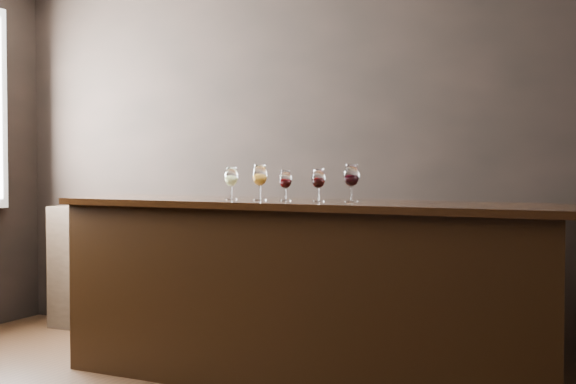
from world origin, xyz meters
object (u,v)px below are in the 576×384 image
at_px(glass_white, 231,178).
at_px(glass_red_c, 351,176).
at_px(glass_red_a, 285,180).
at_px(bar_counter, 304,298).
at_px(back_bar_shelf, 206,274).
at_px(glass_red_b, 318,179).
at_px(glass_amber, 260,176).

height_order(glass_white, glass_red_c, glass_red_c).
height_order(glass_red_a, glass_red_c, glass_red_c).
relative_size(bar_counter, glass_white, 15.38).
relative_size(back_bar_shelf, glass_red_b, 14.40).
height_order(glass_amber, glass_red_b, glass_amber).
bearing_deg(glass_white, glass_red_b, -3.19).
bearing_deg(glass_red_b, glass_red_c, 12.94).
bearing_deg(bar_counter, back_bar_shelf, 146.51).
relative_size(back_bar_shelf, glass_red_c, 12.67).
bearing_deg(glass_red_b, glass_white, 176.81).
bearing_deg(bar_counter, glass_red_a, -162.53).
distance_m(glass_white, glass_red_b, 0.59).
relative_size(bar_counter, glass_red_b, 16.08).
distance_m(glass_red_b, glass_red_c, 0.19).
distance_m(glass_amber, glass_red_a, 0.19).
bearing_deg(glass_red_a, glass_white, 172.14).
relative_size(glass_white, glass_red_a, 1.10).
bearing_deg(glass_red_a, back_bar_shelf, 140.12).
xyz_separation_m(back_bar_shelf, glass_red_a, (1.08, -0.90, 0.73)).
relative_size(back_bar_shelf, glass_white, 13.78).
distance_m(bar_counter, glass_red_b, 0.70).
bearing_deg(glass_red_c, glass_amber, -176.81).
bearing_deg(glass_red_b, back_bar_shelf, 145.43).
bearing_deg(glass_red_c, back_bar_shelf, 150.19).
bearing_deg(back_bar_shelf, bar_counter, -36.41).
relative_size(glass_red_a, glass_red_b, 0.95).
bearing_deg(glass_white, glass_amber, -6.06).
distance_m(back_bar_shelf, glass_red_a, 1.58).
bearing_deg(glass_white, glass_red_a, -7.86).
bearing_deg(back_bar_shelf, glass_amber, -44.16).
xyz_separation_m(bar_counter, glass_red_c, (0.28, 0.04, 0.71)).
relative_size(glass_white, glass_amber, 0.92).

